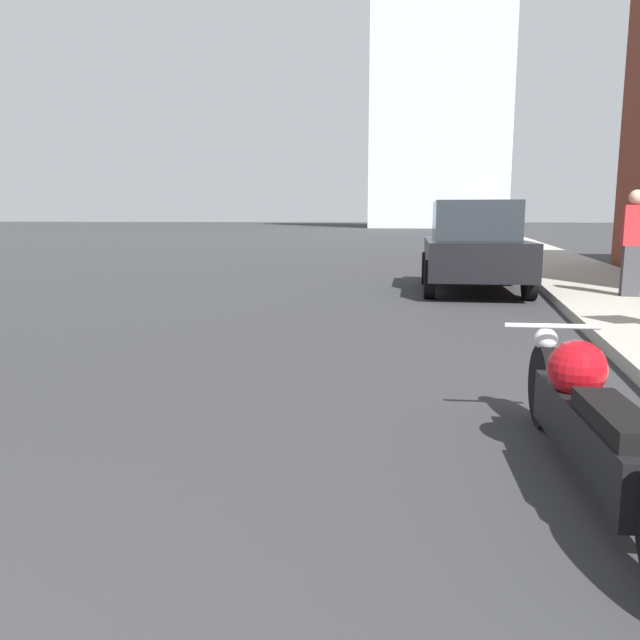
% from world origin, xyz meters
% --- Properties ---
extents(sidewalk, '(2.56, 240.00, 0.15)m').
position_xyz_m(sidewalk, '(4.86, 40.00, 0.07)').
color(sidewalk, '#9E998E').
rests_on(sidewalk, ground_plane).
extents(motorcycle, '(0.62, 2.69, 0.76)m').
position_xyz_m(motorcycle, '(2.74, 3.89, 0.37)').
color(motorcycle, black).
rests_on(motorcycle, ground_plane).
extents(parked_car_black, '(2.21, 4.25, 1.78)m').
position_xyz_m(parked_car_black, '(2.24, 13.21, 0.89)').
color(parked_car_black, black).
rests_on(parked_car_black, ground_plane).
extents(parked_car_red, '(2.09, 4.48, 1.50)m').
position_xyz_m(parked_car_red, '(2.34, 23.70, 0.76)').
color(parked_car_red, red).
rests_on(parked_car_red, ground_plane).
extents(parked_car_yellow, '(2.02, 4.19, 1.78)m').
position_xyz_m(parked_car_yellow, '(2.50, 35.41, 0.89)').
color(parked_car_yellow, gold).
rests_on(parked_car_yellow, ground_plane).
extents(parked_car_white, '(2.22, 4.44, 1.59)m').
position_xyz_m(parked_car_white, '(2.50, 47.98, 0.81)').
color(parked_car_white, silver).
rests_on(parked_car_white, ground_plane).
extents(parked_car_blue, '(1.91, 4.43, 1.58)m').
position_xyz_m(parked_car_blue, '(2.40, 59.06, 0.81)').
color(parked_car_blue, '#1E3899').
rests_on(parked_car_blue, ground_plane).
extents(pedestrian, '(0.36, 0.25, 1.77)m').
position_xyz_m(pedestrian, '(4.81, 11.77, 1.07)').
color(pedestrian, '#38383D').
rests_on(pedestrian, sidewalk).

